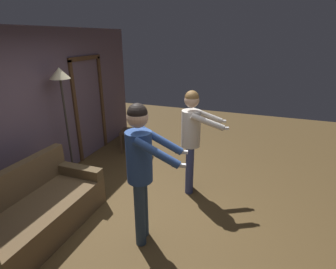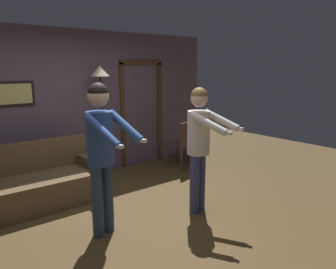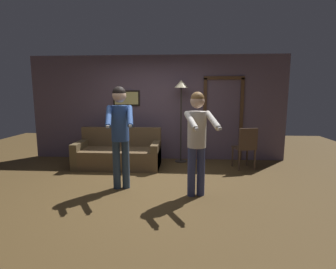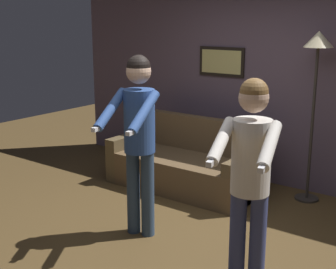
# 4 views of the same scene
# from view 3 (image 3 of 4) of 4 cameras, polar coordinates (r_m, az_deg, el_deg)

# --- Properties ---
(ground_plane) EXTENTS (12.00, 12.00, 0.00)m
(ground_plane) POSITION_cam_3_polar(r_m,az_deg,el_deg) (4.89, -5.02, -11.10)
(ground_plane) COLOR brown
(back_wall_assembly) EXTENTS (6.40, 0.10, 2.60)m
(back_wall_assembly) POSITION_cam_3_polar(r_m,az_deg,el_deg) (6.65, -2.30, 5.78)
(back_wall_assembly) COLOR #5C4B5C
(back_wall_assembly) RESTS_ON ground_plane
(couch) EXTENTS (1.90, 0.85, 0.87)m
(couch) POSITION_cam_3_polar(r_m,az_deg,el_deg) (6.13, -10.71, -4.33)
(couch) COLOR brown
(couch) RESTS_ON ground_plane
(torchiere_lamp) EXTENTS (0.33, 0.33, 1.98)m
(torchiere_lamp) POSITION_cam_3_polar(r_m,az_deg,el_deg) (6.29, 2.89, 8.77)
(torchiere_lamp) COLOR #332D28
(torchiere_lamp) RESTS_ON ground_plane
(person_standing_left) EXTENTS (0.53, 0.72, 1.79)m
(person_standing_left) POSITION_cam_3_polar(r_m,az_deg,el_deg) (4.57, -10.39, 1.54)
(person_standing_left) COLOR #30445E
(person_standing_left) RESTS_ON ground_plane
(person_standing_right) EXTENTS (0.55, 0.73, 1.70)m
(person_standing_right) POSITION_cam_3_polar(r_m,az_deg,el_deg) (4.19, 6.38, 0.07)
(person_standing_right) COLOR #384172
(person_standing_right) RESTS_ON ground_plane
(dining_chair_distant) EXTENTS (0.51, 0.51, 0.93)m
(dining_chair_distant) POSITION_cam_3_polar(r_m,az_deg,el_deg) (6.01, 16.55, -2.38)
(dining_chair_distant) COLOR #4C3828
(dining_chair_distant) RESTS_ON ground_plane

